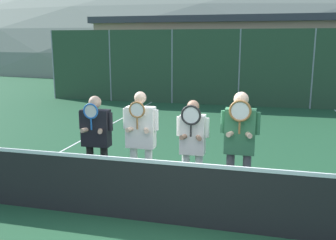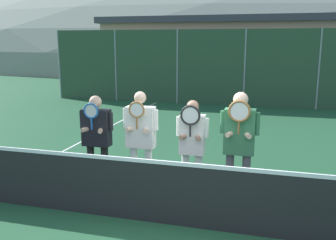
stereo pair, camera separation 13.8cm
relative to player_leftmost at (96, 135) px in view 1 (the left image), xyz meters
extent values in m
plane|color=#1E4C2D|center=(1.86, -0.95, -1.03)|extent=(120.00, 120.00, 0.00)
ellipsoid|color=gray|center=(1.86, 54.35, -1.03)|extent=(133.06, 73.92, 25.87)
cube|color=tan|center=(1.20, 17.31, 0.80)|extent=(16.19, 5.00, 3.65)
cube|color=#3D4247|center=(1.20, 17.31, 2.80)|extent=(16.69, 5.50, 0.36)
cylinder|color=gray|center=(-6.61, 9.73, 0.53)|extent=(0.06, 0.06, 3.11)
cylinder|color=gray|center=(-3.79, 9.73, 0.53)|extent=(0.06, 0.06, 3.11)
cylinder|color=gray|center=(-0.97, 9.73, 0.53)|extent=(0.06, 0.06, 3.11)
cylinder|color=gray|center=(1.86, 9.73, 0.53)|extent=(0.06, 0.06, 3.11)
cylinder|color=gray|center=(4.68, 9.73, 0.53)|extent=(0.06, 0.06, 3.11)
cube|color=#2D4C33|center=(1.86, 9.73, 0.53)|extent=(16.93, 0.02, 3.11)
cube|color=black|center=(1.86, -0.95, -0.57)|extent=(9.87, 0.02, 0.92)
cube|color=white|center=(1.86, -0.95, -0.08)|extent=(9.87, 0.03, 0.06)
cube|color=white|center=(-1.88, 2.05, -1.02)|extent=(0.05, 16.00, 0.01)
cylinder|color=black|center=(-0.14, 0.01, -0.61)|extent=(0.13, 0.13, 0.82)
cylinder|color=black|center=(0.14, 0.01, -0.61)|extent=(0.13, 0.13, 0.82)
cube|color=black|center=(0.00, 0.01, 0.12)|extent=(0.49, 0.22, 0.65)
sphere|color=tan|center=(0.00, 0.01, 0.57)|extent=(0.22, 0.22, 0.22)
cylinder|color=black|center=(-0.27, 0.01, 0.25)|extent=(0.08, 0.08, 0.32)
cylinder|color=black|center=(0.27, 0.01, 0.25)|extent=(0.08, 0.08, 0.32)
cylinder|color=tan|center=(-0.12, -0.08, 0.11)|extent=(0.16, 0.27, 0.08)
cylinder|color=tan|center=(0.12, -0.08, 0.11)|extent=(0.16, 0.27, 0.08)
cylinder|color=#1E5BAD|center=(0.00, -0.17, 0.23)|extent=(0.03, 0.03, 0.20)
torus|color=#1E5BAD|center=(0.00, -0.17, 0.45)|extent=(0.27, 0.03, 0.27)
cylinder|color=silver|center=(0.00, -0.17, 0.45)|extent=(0.22, 0.00, 0.22)
cylinder|color=white|center=(0.71, -0.06, -0.59)|extent=(0.13, 0.13, 0.87)
cylinder|color=white|center=(0.98, -0.06, -0.59)|extent=(0.13, 0.13, 0.87)
cube|color=white|center=(0.84, -0.06, 0.19)|extent=(0.48, 0.22, 0.69)
sphere|color=#DBB293|center=(0.84, -0.06, 0.70)|extent=(0.20, 0.20, 0.20)
cylinder|color=white|center=(0.58, -0.06, 0.33)|extent=(0.08, 0.08, 0.34)
cylinder|color=white|center=(1.11, -0.06, 0.33)|extent=(0.08, 0.08, 0.34)
cylinder|color=#DBB293|center=(0.72, -0.15, 0.18)|extent=(0.16, 0.27, 0.08)
cylinder|color=#DBB293|center=(0.96, -0.15, 0.18)|extent=(0.16, 0.27, 0.08)
cylinder|color=#936033|center=(0.84, -0.24, 0.30)|extent=(0.03, 0.03, 0.20)
torus|color=#936033|center=(0.84, -0.24, 0.52)|extent=(0.27, 0.03, 0.27)
cylinder|color=silver|center=(0.84, -0.24, 0.52)|extent=(0.23, 0.00, 0.23)
cylinder|color=white|center=(1.61, -0.03, -0.62)|extent=(0.13, 0.13, 0.82)
cylinder|color=white|center=(1.83, -0.03, -0.62)|extent=(0.13, 0.13, 0.82)
cube|color=white|center=(1.72, -0.03, 0.12)|extent=(0.40, 0.22, 0.65)
sphere|color=#997056|center=(1.72, -0.03, 0.58)|extent=(0.20, 0.20, 0.20)
cylinder|color=white|center=(1.50, -0.03, 0.24)|extent=(0.08, 0.08, 0.32)
cylinder|color=white|center=(1.95, -0.03, 0.24)|extent=(0.08, 0.08, 0.32)
cylinder|color=#997056|center=(1.62, -0.12, 0.11)|extent=(0.16, 0.27, 0.08)
cylinder|color=#997056|center=(1.82, -0.12, 0.11)|extent=(0.16, 0.27, 0.08)
cylinder|color=black|center=(1.72, -0.21, 0.23)|extent=(0.03, 0.03, 0.20)
torus|color=black|center=(1.72, -0.21, 0.47)|extent=(0.33, 0.03, 0.33)
cylinder|color=silver|center=(1.72, -0.21, 0.47)|extent=(0.27, 0.00, 0.27)
cylinder|color=#56565B|center=(2.35, -0.10, -0.58)|extent=(0.13, 0.13, 0.90)
cylinder|color=#56565B|center=(2.61, -0.10, -0.58)|extent=(0.13, 0.13, 0.90)
cube|color=#337047|center=(2.48, -0.10, 0.23)|extent=(0.47, 0.22, 0.71)
sphere|color=#DBB293|center=(2.48, -0.10, 0.73)|extent=(0.23, 0.23, 0.23)
cylinder|color=#337047|center=(2.22, -0.10, 0.37)|extent=(0.08, 0.08, 0.35)
cylinder|color=#337047|center=(2.74, -0.10, 0.37)|extent=(0.08, 0.08, 0.35)
cylinder|color=#DBB293|center=(2.36, -0.19, 0.21)|extent=(0.16, 0.27, 0.08)
cylinder|color=#DBB293|center=(2.60, -0.19, 0.21)|extent=(0.16, 0.27, 0.08)
cylinder|color=#936033|center=(2.48, -0.28, 0.33)|extent=(0.03, 0.03, 0.20)
torus|color=#936033|center=(2.48, -0.28, 0.58)|extent=(0.34, 0.04, 0.34)
cylinder|color=silver|center=(2.48, -0.28, 0.58)|extent=(0.28, 0.00, 0.28)
cube|color=maroon|center=(-3.31, 12.06, -0.35)|extent=(4.22, 1.75, 0.75)
cube|color=#2D3842|center=(-3.31, 12.06, 0.34)|extent=(2.32, 1.61, 0.62)
cylinder|color=black|center=(-1.94, 11.16, -0.73)|extent=(0.60, 0.16, 0.60)
cylinder|color=black|center=(-1.94, 12.96, -0.73)|extent=(0.60, 0.16, 0.60)
cylinder|color=black|center=(-4.68, 11.16, -0.73)|extent=(0.60, 0.16, 0.60)
cylinder|color=black|center=(-4.68, 12.96, -0.73)|extent=(0.60, 0.16, 0.60)
cube|color=#285638|center=(1.74, 12.14, -0.31)|extent=(4.10, 1.80, 0.83)
cube|color=#2D3842|center=(1.74, 12.14, 0.45)|extent=(2.26, 1.65, 0.68)
cylinder|color=black|center=(3.07, 11.22, -0.73)|extent=(0.60, 0.16, 0.60)
cylinder|color=black|center=(3.07, 13.06, -0.73)|extent=(0.60, 0.16, 0.60)
cylinder|color=black|center=(0.41, 11.22, -0.73)|extent=(0.60, 0.16, 0.60)
cylinder|color=black|center=(0.41, 13.06, -0.73)|extent=(0.60, 0.16, 0.60)
cylinder|color=black|center=(5.38, 11.02, -0.73)|extent=(0.60, 0.16, 0.60)
cylinder|color=black|center=(5.38, 12.86, -0.73)|extent=(0.60, 0.16, 0.60)
camera|label=1|loc=(2.77, -5.85, 1.60)|focal=40.00mm
camera|label=2|loc=(2.90, -5.82, 1.60)|focal=40.00mm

